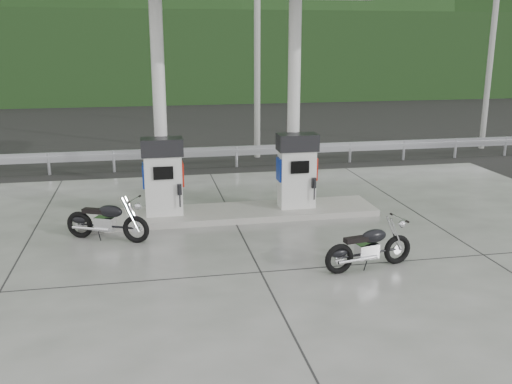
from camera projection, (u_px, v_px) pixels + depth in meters
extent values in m
plane|color=black|center=(251.00, 254.00, 11.38)|extent=(160.00, 160.00, 0.00)
cube|color=slate|center=(251.00, 253.00, 11.38)|extent=(18.00, 14.00, 0.02)
cube|color=#98958E|center=(232.00, 213.00, 13.73)|extent=(7.00, 1.40, 0.15)
cylinder|color=white|center=(160.00, 105.00, 13.15)|extent=(0.30, 0.30, 5.00)
cylinder|color=white|center=(294.00, 103.00, 13.74)|extent=(0.30, 0.30, 5.00)
cube|color=black|center=(197.00, 149.00, 22.29)|extent=(60.00, 7.00, 0.01)
cylinder|color=#989993|center=(257.00, 44.00, 19.73)|extent=(0.22, 0.22, 8.00)
cylinder|color=#989993|center=(492.00, 43.00, 21.39)|extent=(0.22, 0.22, 8.00)
cube|color=black|center=(171.00, 57.00, 39.05)|extent=(80.00, 6.00, 6.00)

